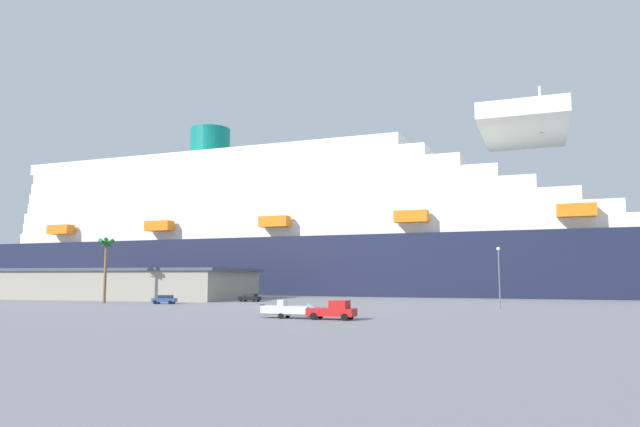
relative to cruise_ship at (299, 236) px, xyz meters
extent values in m
plane|color=gray|center=(15.86, -42.24, -16.46)|extent=(600.00, 600.00, 0.00)
cube|color=#191E38|center=(0.49, -0.03, -8.82)|extent=(208.28, 56.52, 15.28)
cylinder|color=#191E38|center=(-101.77, 11.35, -8.82)|extent=(37.51, 37.51, 15.28)
cube|color=white|center=(0.49, -0.03, 0.44)|extent=(183.43, 51.08, 3.22)
cube|color=white|center=(-3.60, 0.42, 3.66)|extent=(174.33, 49.25, 3.22)
cube|color=white|center=(-7.69, 0.88, 6.88)|extent=(165.76, 47.99, 3.22)
cube|color=white|center=(-11.78, 1.34, 10.10)|extent=(155.49, 46.56, 3.22)
cube|color=white|center=(-15.87, 1.79, 13.32)|extent=(147.05, 44.90, 3.22)
cube|color=white|center=(-19.96, 2.25, 16.54)|extent=(138.06, 43.47, 3.22)
cube|color=white|center=(-24.05, 2.70, 19.76)|extent=(129.29, 41.72, 3.22)
cube|color=white|center=(-28.14, 3.16, 22.98)|extent=(124.30, 40.81, 3.22)
cube|color=white|center=(61.85, -6.86, 26.59)|extent=(24.58, 39.40, 4.00)
cylinder|color=#0C7266|center=(-30.19, 3.38, 29.54)|extent=(13.50, 13.50, 9.90)
cylinder|color=silver|center=(65.94, -7.32, 30.59)|extent=(0.80, 0.80, 12.00)
cube|color=orange|center=(-73.05, -9.61, 2.69)|extent=(8.30, 4.07, 2.80)
cube|color=orange|center=(-37.26, -13.60, 2.69)|extent=(8.30, 4.07, 2.80)
cube|color=orange|center=(-1.46, -17.58, 2.69)|extent=(8.30, 4.07, 2.80)
cube|color=orange|center=(34.33, -21.57, 2.69)|extent=(8.30, 4.07, 2.80)
cube|color=orange|center=(70.12, -25.55, 2.69)|extent=(8.30, 4.07, 2.80)
cube|color=gray|center=(-29.31, -43.41, -13.43)|extent=(57.37, 27.29, 6.06)
cube|color=#3F4759|center=(-29.31, -43.41, -10.09)|extent=(59.66, 28.38, 0.60)
cube|color=red|center=(32.19, -94.52, -15.61)|extent=(5.82, 2.76, 0.90)
cube|color=red|center=(33.18, -94.66, -14.71)|extent=(2.25, 2.10, 0.90)
cube|color=#26333F|center=(33.85, -94.75, -14.80)|extent=(0.33, 1.68, 0.63)
cylinder|color=black|center=(34.27, -93.80, -16.06)|extent=(0.83, 0.39, 0.80)
cylinder|color=black|center=(33.99, -95.78, -16.06)|extent=(0.83, 0.39, 0.80)
cylinder|color=black|center=(30.55, -93.28, -16.06)|extent=(0.83, 0.39, 0.80)
cylinder|color=black|center=(30.27, -95.26, -16.06)|extent=(0.83, 0.39, 0.80)
cube|color=#595960|center=(26.58, -93.73, -15.99)|extent=(6.89, 2.57, 0.16)
cube|color=#595960|center=(30.52, -94.28, -15.99)|extent=(2.20, 0.42, 0.10)
cylinder|color=black|center=(26.40, -92.78, -16.14)|extent=(0.66, 0.31, 0.64)
cylinder|color=black|center=(26.15, -94.60, -16.14)|extent=(0.66, 0.31, 0.64)
cube|color=silver|center=(26.58, -93.73, -15.46)|extent=(6.31, 2.67, 0.90)
cone|color=silver|center=(30.00, -94.21, -15.46)|extent=(1.42, 1.80, 1.65)
cube|color=silver|center=(25.97, -93.65, -14.66)|extent=(0.93, 1.10, 0.70)
cube|color=black|center=(23.35, -93.28, -15.46)|extent=(0.43, 0.55, 1.10)
cylinder|color=brown|center=(-18.51, -64.51, -10.97)|extent=(0.54, 0.54, 10.97)
cone|color=#1E6628|center=(-18.12, -64.43, -5.39)|extent=(1.25, 3.19, 1.71)
cone|color=#1E6628|center=(-18.34, -64.15, -5.39)|extent=(2.81, 1.84, 2.52)
cone|color=#1E6628|center=(-18.72, -64.17, -5.39)|extent=(2.93, 2.20, 2.06)
cone|color=#1E6628|center=(-18.91, -64.54, -5.39)|extent=(0.97, 3.15, 1.78)
cone|color=#1E6628|center=(-18.76, -64.82, -5.39)|extent=(2.81, 2.44, 2.02)
cone|color=#1E6628|center=(-18.30, -64.85, -5.39)|extent=(2.93, 2.17, 2.12)
sphere|color=#1E6628|center=(-18.51, -64.51, -5.49)|extent=(1.10, 1.10, 1.10)
cylinder|color=slate|center=(51.85, -67.66, -12.04)|extent=(0.20, 0.20, 8.84)
sphere|color=#F9F2CC|center=(51.85, -67.66, -7.37)|extent=(0.56, 0.56, 0.56)
cube|color=black|center=(5.43, -51.95, -15.78)|extent=(4.43, 2.35, 0.70)
cube|color=#1E232D|center=(5.65, -51.98, -15.15)|extent=(2.56, 1.95, 0.55)
cylinder|color=black|center=(3.94, -52.72, -16.13)|extent=(0.68, 0.29, 0.66)
cylinder|color=black|center=(4.15, -50.86, -16.13)|extent=(0.68, 0.29, 0.66)
cylinder|color=black|center=(6.72, -53.05, -16.13)|extent=(0.68, 0.29, 0.66)
cylinder|color=black|center=(6.93, -51.18, -16.13)|extent=(0.68, 0.29, 0.66)
cube|color=#264C99|center=(-5.92, -64.73, -15.78)|extent=(4.46, 2.44, 0.70)
cube|color=#1E232D|center=(-5.71, -64.69, -15.15)|extent=(2.59, 1.96, 0.55)
cylinder|color=black|center=(-7.15, -65.83, -16.13)|extent=(0.69, 0.32, 0.66)
cylinder|color=black|center=(-7.44, -64.08, -16.13)|extent=(0.69, 0.32, 0.66)
cylinder|color=black|center=(-4.39, -65.37, -16.13)|extent=(0.69, 0.32, 0.66)
cylinder|color=black|center=(-4.68, -63.63, -16.13)|extent=(0.69, 0.32, 0.66)
camera|label=1|loc=(47.75, -159.37, -11.60)|focal=32.44mm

